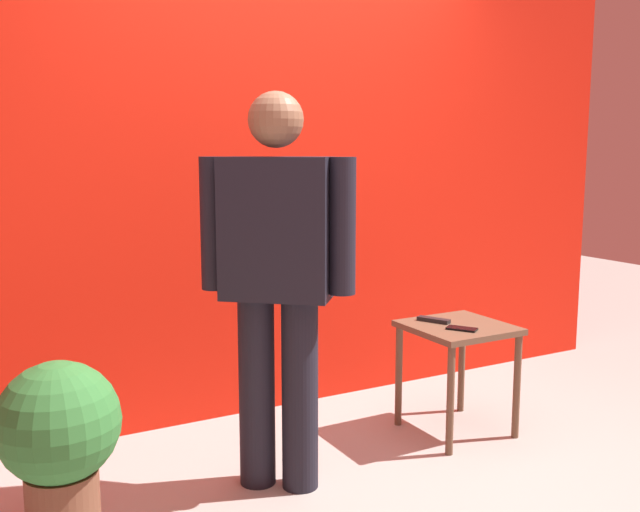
% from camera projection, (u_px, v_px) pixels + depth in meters
% --- Properties ---
extents(ground_plane, '(12.00, 12.00, 0.00)m').
position_uv_depth(ground_plane, '(401.00, 491.00, 2.99)').
color(ground_plane, '#9E9991').
extents(back_wall_red, '(4.70, 0.12, 2.84)m').
position_uv_depth(back_wall_red, '(275.00, 151.00, 3.83)').
color(back_wall_red, red).
rests_on(back_wall_red, ground_plane).
extents(standing_person, '(0.57, 0.50, 1.66)m').
position_uv_depth(standing_person, '(277.00, 272.00, 2.92)').
color(standing_person, black).
rests_on(standing_person, ground_plane).
extents(side_table, '(0.48, 0.48, 0.56)m').
position_uv_depth(side_table, '(458.00, 343.00, 3.56)').
color(side_table, brown).
rests_on(side_table, ground_plane).
extents(cell_phone, '(0.14, 0.16, 0.01)m').
position_uv_depth(cell_phone, '(462.00, 329.00, 3.45)').
color(cell_phone, black).
rests_on(cell_phone, side_table).
extents(tv_remote, '(0.12, 0.17, 0.02)m').
position_uv_depth(tv_remote, '(434.00, 320.00, 3.61)').
color(tv_remote, black).
rests_on(tv_remote, side_table).
extents(potted_plant, '(0.44, 0.44, 0.69)m').
position_uv_depth(potted_plant, '(59.00, 438.00, 2.53)').
color(potted_plant, brown).
rests_on(potted_plant, ground_plane).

